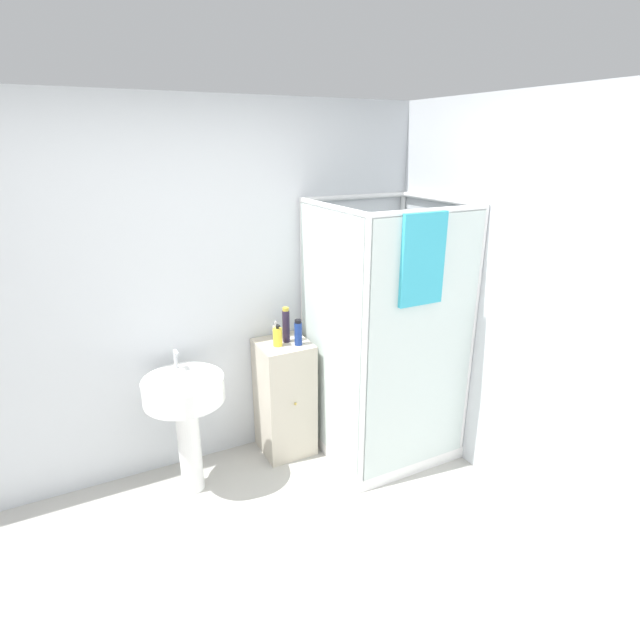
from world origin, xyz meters
The scene contains 10 objects.
ground_plane centered at (0.00, 0.00, 0.00)m, with size 12.00×12.00×0.00m, color #B2AFA8.
wall_back centered at (0.00, 1.70, 1.25)m, with size 6.40×0.06×2.50m, color silver.
wall_right centered at (1.70, 0.00, 1.25)m, with size 0.06×6.40×2.50m, color silver.
shower_enclosure centered at (1.16, 1.14, 0.49)m, with size 0.90×0.93×1.86m.
vanity_cabinet centered at (0.55, 1.48, 0.44)m, with size 0.36×0.39×0.88m.
sink centered at (-0.20, 1.34, 0.64)m, with size 0.51×0.51×0.96m.
soap_dispenser centered at (0.49, 1.45, 0.94)m, with size 0.06×0.07×0.16m.
shampoo_bottle_tall_black centered at (0.58, 1.49, 1.00)m, with size 0.05×0.05×0.26m.
shampoo_bottle_blue centered at (0.63, 1.40, 0.97)m, with size 0.05×0.05×0.19m.
lotion_bottle_white centered at (0.53, 1.58, 0.93)m, with size 0.04×0.04×0.14m.
Camera 1 is at (-0.72, -1.55, 2.23)m, focal length 28.00 mm.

